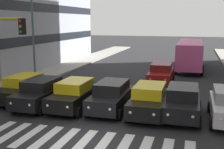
{
  "coord_description": "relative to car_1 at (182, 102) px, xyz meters",
  "views": [
    {
      "loc": [
        -4.5,
        11.15,
        5.22
      ],
      "look_at": [
        0.44,
        -6.06,
        1.9
      ],
      "focal_mm": 46.63,
      "sensor_mm": 36.0,
      "label": 1
    }
  ],
  "objects": [
    {
      "name": "car_6",
      "position": [
        10.14,
        -0.39,
        0.0
      ],
      "size": [
        2.02,
        4.44,
        1.72
      ],
      "color": "black",
      "rests_on": "ground_plane"
    },
    {
      "name": "street_lamp_right",
      "position": [
        11.94,
        -5.7,
        3.98
      ],
      "size": [
        3.1,
        0.28,
        7.74
      ],
      "color": "#4C6B56",
      "rests_on": "sidewalk_right"
    },
    {
      "name": "car_1",
      "position": [
        0.0,
        0.0,
        0.0
      ],
      "size": [
        2.02,
        4.44,
        1.72
      ],
      "color": "black",
      "rests_on": "ground_plane"
    },
    {
      "name": "car_4",
      "position": [
        6.28,
        0.2,
        0.0
      ],
      "size": [
        2.02,
        4.44,
        1.72
      ],
      "color": "black",
      "rests_on": "ground_plane"
    },
    {
      "name": "car_5",
      "position": [
        8.4,
        0.39,
        0.0
      ],
      "size": [
        2.02,
        4.44,
        1.72
      ],
      "color": "black",
      "rests_on": "ground_plane"
    },
    {
      "name": "car_3",
      "position": [
        4.06,
        -0.06,
        0.0
      ],
      "size": [
        2.02,
        4.44,
        1.72
      ],
      "color": "black",
      "rests_on": "ground_plane"
    },
    {
      "name": "ground_plane",
      "position": [
        3.97,
        4.6,
        -0.89
      ],
      "size": [
        180.0,
        180.0,
        0.0
      ],
      "primitive_type": "plane",
      "color": "#262628"
    },
    {
      "name": "crosswalk_markings",
      "position": [
        3.97,
        4.6,
        -0.88
      ],
      "size": [
        9.45,
        2.8,
        0.01
      ],
      "color": "silver",
      "rests_on": "ground_plane"
    },
    {
      "name": "bus_behind_traffic",
      "position": [
        0.0,
        -16.88,
        0.97
      ],
      "size": [
        2.78,
        10.5,
        3.0
      ],
      "color": "#DB5193",
      "rests_on": "ground_plane"
    },
    {
      "name": "car_2",
      "position": [
        1.8,
        0.16,
        0.0
      ],
      "size": [
        2.02,
        4.44,
        1.72
      ],
      "color": "black",
      "rests_on": "ground_plane"
    },
    {
      "name": "car_row2_0",
      "position": [
        2.12,
        -8.33,
        0.0
      ],
      "size": [
        2.02,
        4.44,
        1.72
      ],
      "color": "maroon",
      "rests_on": "ground_plane"
    }
  ]
}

